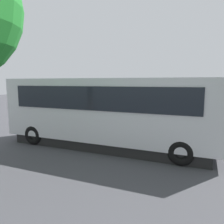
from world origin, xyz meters
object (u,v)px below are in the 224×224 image
(spectator_centre, at_px, (109,116))
(traffic_cone, at_px, (117,119))
(tour_bus, at_px, (107,113))
(parked_motorcycle_silver, at_px, (119,128))
(spectator_left, at_px, (125,116))
(stunt_motorcycle, at_px, (87,108))
(spectator_far_left, at_px, (140,118))

(spectator_centre, height_order, traffic_cone, spectator_centre)
(tour_bus, relative_size, parked_motorcycle_silver, 4.92)
(spectator_left, height_order, stunt_motorcycle, spectator_left)
(tour_bus, bearing_deg, stunt_motorcycle, -55.32)
(tour_bus, distance_m, parked_motorcycle_silver, 2.29)
(spectator_far_left, xyz_separation_m, parked_motorcycle_silver, (1.02, 0.86, -0.51))
(tour_bus, height_order, parked_motorcycle_silver, tour_bus)
(tour_bus, distance_m, spectator_far_left, 3.06)
(spectator_left, xyz_separation_m, parked_motorcycle_silver, (0.08, 0.89, -0.57))
(stunt_motorcycle, distance_m, traffic_cone, 2.66)
(spectator_far_left, height_order, spectator_centre, spectator_centre)
(spectator_far_left, relative_size, spectator_left, 0.95)
(spectator_far_left, xyz_separation_m, spectator_centre, (1.88, 0.17, 0.03))
(spectator_centre, relative_size, traffic_cone, 2.73)
(tour_bus, distance_m, spectator_centre, 2.88)
(spectator_left, relative_size, stunt_motorcycle, 0.86)
(tour_bus, relative_size, traffic_cone, 16.02)
(spectator_left, height_order, spectator_centre, spectator_left)
(tour_bus, xyz_separation_m, stunt_motorcycle, (4.14, -5.98, -0.66))
(parked_motorcycle_silver, bearing_deg, tour_bus, 92.01)
(spectator_left, bearing_deg, parked_motorcycle_silver, 84.85)
(spectator_far_left, distance_m, parked_motorcycle_silver, 1.43)
(spectator_centre, xyz_separation_m, traffic_cone, (0.65, -3.26, -0.72))
(stunt_motorcycle, bearing_deg, parked_motorcycle_silver, 135.39)
(traffic_cone, bearing_deg, stunt_motorcycle, -1.47)
(spectator_centre, height_order, parked_motorcycle_silver, spectator_centre)
(spectator_far_left, distance_m, spectator_centre, 1.89)
(parked_motorcycle_silver, relative_size, traffic_cone, 3.26)
(spectator_far_left, height_order, traffic_cone, spectator_far_left)
(spectator_left, height_order, traffic_cone, spectator_left)
(stunt_motorcycle, relative_size, traffic_cone, 3.25)
(tour_bus, height_order, spectator_left, tour_bus)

